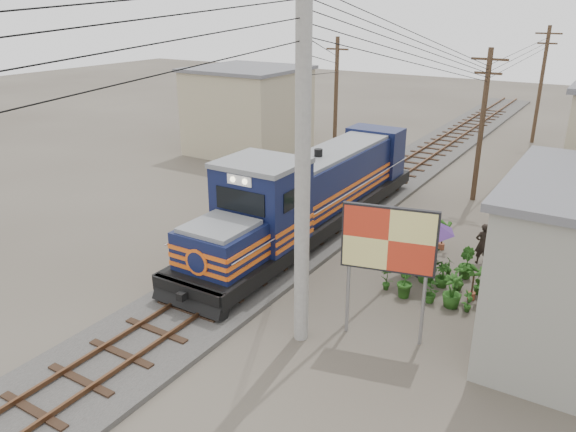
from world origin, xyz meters
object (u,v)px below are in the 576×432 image
Objects in this scene: vendor at (482,244)px; locomotive at (311,196)px; billboard at (389,243)px; market_umbrella at (426,224)px.

locomotive is at bearing -30.24° from vendor.
vendor is (6.57, 0.88, -0.89)m from locomotive.
vendor is (1.13, 6.37, -2.13)m from billboard.
locomotive reaches higher than vendor.
locomotive is 9.91× the size of vendor.
billboard is at bearing -85.36° from market_umbrella.
billboard is 2.57× the size of vendor.
locomotive is 6.69m from vendor.
market_umbrella is at bearing 17.89° from vendor.
vendor is at bearing 7.62° from locomotive.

